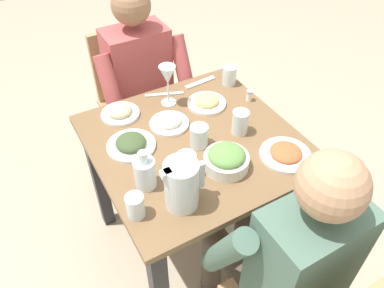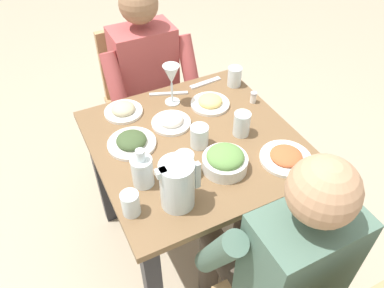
{
  "view_description": "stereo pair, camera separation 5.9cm",
  "coord_description": "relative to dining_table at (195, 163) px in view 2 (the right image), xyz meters",
  "views": [
    {
      "loc": [
        -0.59,
        -1.02,
        1.8
      ],
      "look_at": [
        -0.04,
        -0.04,
        0.77
      ],
      "focal_mm": 35.4,
      "sensor_mm": 36.0,
      "label": 1
    },
    {
      "loc": [
        -0.54,
        -1.04,
        1.8
      ],
      "look_at": [
        -0.04,
        -0.04,
        0.77
      ],
      "focal_mm": 35.4,
      "sensor_mm": 36.0,
      "label": 2
    }
  ],
  "objects": [
    {
      "name": "diner_near",
      "position": [
        0.03,
        -0.55,
        0.04
      ],
      "size": [
        0.48,
        0.53,
        1.18
      ],
      "color": "#4C6B5B",
      "rests_on": "ground_plane"
    },
    {
      "name": "dining_table",
      "position": [
        0.0,
        0.0,
        0.0
      ],
      "size": [
        0.83,
        0.83,
        0.75
      ],
      "color": "brown",
      "rests_on": "ground_plane"
    },
    {
      "name": "knife_near",
      "position": [
        0.03,
        0.35,
        0.14
      ],
      "size": [
        0.18,
        0.08,
        0.01
      ],
      "primitive_type": "cube",
      "rotation": [
        0.0,
        0.0,
        -0.37
      ],
      "color": "silver",
      "rests_on": "dining_table"
    },
    {
      "name": "salad_bowl",
      "position": [
        0.03,
        -0.2,
        0.18
      ],
      "size": [
        0.17,
        0.17,
        0.09
      ],
      "color": "white",
      "rests_on": "dining_table"
    },
    {
      "name": "plate_fries",
      "position": [
        0.17,
        0.18,
        0.16
      ],
      "size": [
        0.18,
        0.18,
        0.05
      ],
      "color": "white",
      "rests_on": "dining_table"
    },
    {
      "name": "plate_dolmas",
      "position": [
        -0.25,
        0.09,
        0.16
      ],
      "size": [
        0.2,
        0.2,
        0.05
      ],
      "color": "white",
      "rests_on": "dining_table"
    },
    {
      "name": "plate_yoghurt",
      "position": [
        -0.05,
        0.14,
        0.16
      ],
      "size": [
        0.17,
        0.17,
        0.06
      ],
      "color": "white",
      "rests_on": "dining_table"
    },
    {
      "name": "water_pitcher",
      "position": [
        -0.2,
        -0.27,
        0.24
      ],
      "size": [
        0.16,
        0.12,
        0.19
      ],
      "color": "silver",
      "rests_on": "dining_table"
    },
    {
      "name": "diner_far",
      "position": [
        0.02,
        0.55,
        0.04
      ],
      "size": [
        0.48,
        0.53,
        1.18
      ],
      "color": "#B24C4C",
      "rests_on": "ground_plane"
    },
    {
      "name": "water_glass_near_right",
      "position": [
        0.36,
        0.28,
        0.19
      ],
      "size": [
        0.07,
        0.07,
        0.1
      ],
      "primitive_type": "cylinder",
      "color": "silver",
      "rests_on": "dining_table"
    },
    {
      "name": "oil_carafe",
      "position": [
        -0.28,
        -0.13,
        0.2
      ],
      "size": [
        0.08,
        0.08,
        0.16
      ],
      "color": "silver",
      "rests_on": "dining_table"
    },
    {
      "name": "plate_rice_curry",
      "position": [
        0.27,
        -0.26,
        0.15
      ],
      "size": [
        0.2,
        0.2,
        0.04
      ],
      "color": "white",
      "rests_on": "dining_table"
    },
    {
      "name": "water_glass_near_left",
      "position": [
        -0.12,
        -0.15,
        0.19
      ],
      "size": [
        0.07,
        0.07,
        0.1
      ],
      "primitive_type": "cylinder",
      "color": "silver",
      "rests_on": "dining_table"
    },
    {
      "name": "wine_glass",
      "position": [
        0.02,
        0.28,
        0.28
      ],
      "size": [
        0.08,
        0.08,
        0.2
      ],
      "color": "silver",
      "rests_on": "dining_table"
    },
    {
      "name": "fork_near",
      "position": [
        0.23,
        0.35,
        0.14
      ],
      "size": [
        0.17,
        0.04,
        0.01
      ],
      "primitive_type": "cube",
      "rotation": [
        0.0,
        0.0,
        0.08
      ],
      "color": "silver",
      "rests_on": "dining_table"
    },
    {
      "name": "water_glass_center",
      "position": [
        -0.0,
        -0.04,
        0.19
      ],
      "size": [
        0.07,
        0.07,
        0.1
      ],
      "primitive_type": "cylinder",
      "color": "silver",
      "rests_on": "dining_table"
    },
    {
      "name": "ground_plane",
      "position": [
        0.0,
        0.0,
        -0.61
      ],
      "size": [
        8.0,
        8.0,
        0.0
      ],
      "primitive_type": "plane",
      "color": "tan"
    },
    {
      "name": "water_glass_far_right",
      "position": [
        0.19,
        -0.05,
        0.19
      ],
      "size": [
        0.07,
        0.07,
        0.11
      ],
      "primitive_type": "cylinder",
      "color": "silver",
      "rests_on": "dining_table"
    },
    {
      "name": "salt_shaker",
      "position": [
        0.36,
        0.12,
        0.17
      ],
      "size": [
        0.03,
        0.03,
        0.05
      ],
      "color": "white",
      "rests_on": "dining_table"
    },
    {
      "name": "chair_far",
      "position": [
        0.02,
        0.76,
        -0.11
      ],
      "size": [
        0.4,
        0.4,
        0.88
      ],
      "color": "tan",
      "rests_on": "ground_plane"
    },
    {
      "name": "plate_beans",
      "position": [
        -0.21,
        0.31,
        0.16
      ],
      "size": [
        0.17,
        0.17,
        0.05
      ],
      "color": "white",
      "rests_on": "dining_table"
    },
    {
      "name": "water_glass_far_left",
      "position": [
        -0.36,
        -0.23,
        0.19
      ],
      "size": [
        0.06,
        0.06,
        0.09
      ],
      "primitive_type": "cylinder",
      "color": "silver",
      "rests_on": "dining_table"
    }
  ]
}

